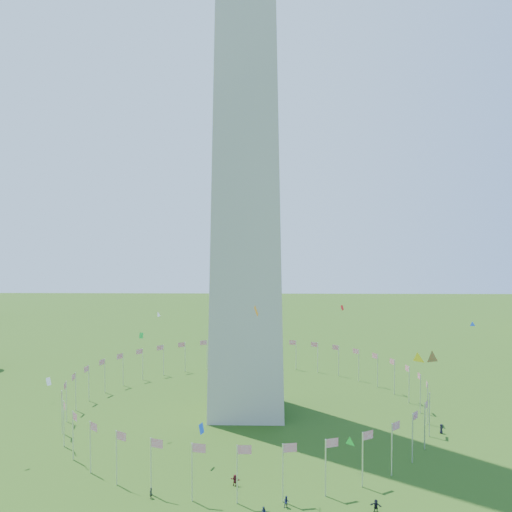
# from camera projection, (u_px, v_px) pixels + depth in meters

# --- Properties ---
(washington_monument) EXTENTS (16.80, 16.80, 169.00)m
(washington_monument) POSITION_uv_depth(u_px,v_px,m) (247.00, 43.00, 112.69)
(washington_monument) COLOR #B0AA9C
(washington_monument) RESTS_ON ground
(flag_ring) EXTENTS (80.24, 80.24, 9.00)m
(flag_ring) POSITION_uv_depth(u_px,v_px,m) (247.00, 393.00, 115.48)
(flag_ring) COLOR silver
(flag_ring) RESTS_ON ground
(kites_aloft) EXTENTS (106.46, 76.46, 29.33)m
(kites_aloft) POSITION_uv_depth(u_px,v_px,m) (318.00, 363.00, 90.97)
(kites_aloft) COLOR yellow
(kites_aloft) RESTS_ON ground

